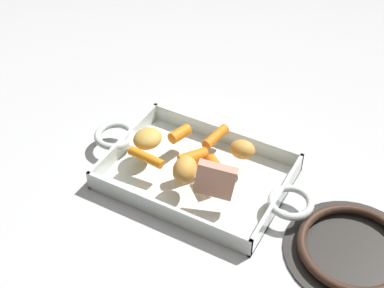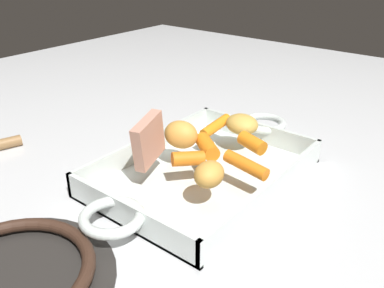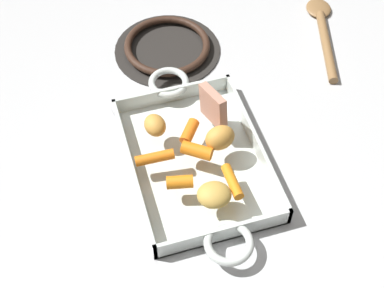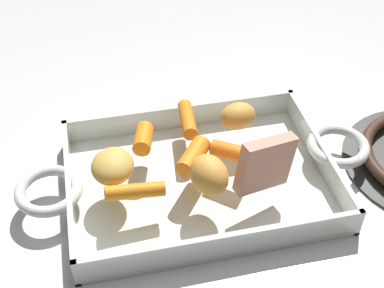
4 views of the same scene
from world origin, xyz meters
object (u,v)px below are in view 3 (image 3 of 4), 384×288
object	(u,v)px
stove_burner_rear	(167,47)
serving_spoon	(323,30)
baby_carrot_southwest	(194,151)
baby_carrot_southeast	(232,182)
roasting_dish	(195,160)
baby_carrot_long	(180,182)
baby_carrot_northwest	(155,157)
roast_slice_thick	(213,106)
potato_corner	(155,125)
potato_near_roast	(221,140)
baby_carrot_northeast	(187,132)
potato_halved	(211,196)

from	to	relation	value
stove_burner_rear	serving_spoon	bearing A→B (deg)	-97.23
baby_carrot_southwest	baby_carrot_southeast	bearing A→B (deg)	-150.56
roasting_dish	baby_carrot_long	xyz separation A→B (m)	(-0.06, 0.04, 0.04)
baby_carrot_southwest	baby_carrot_long	xyz separation A→B (m)	(-0.05, 0.04, -0.00)
roasting_dish	baby_carrot_southwest	size ratio (longest dim) A/B	8.27
baby_carrot_northwest	baby_carrot_southeast	bearing A→B (deg)	-127.40
roast_slice_thick	potato_corner	xyz separation A→B (m)	(0.00, 0.10, -0.01)
baby_carrot_southwest	potato_corner	bearing A→B (deg)	35.92
stove_burner_rear	baby_carrot_northwest	bearing A→B (deg)	161.37
potato_near_roast	stove_burner_rear	distance (m)	0.29
roasting_dish	baby_carrot_southwest	xyz separation A→B (m)	(-0.01, 0.00, 0.04)
baby_carrot_northeast	serving_spoon	xyz separation A→B (m)	(0.21, -0.35, -0.04)
baby_carrot_northeast	baby_carrot_southeast	distance (m)	0.12
roasting_dish	potato_near_roast	world-z (taller)	potato_near_roast
baby_carrot_northeast	baby_carrot_northwest	xyz separation A→B (m)	(-0.03, 0.06, -0.00)
serving_spoon	baby_carrot_southwest	bearing A→B (deg)	142.76
baby_carrot_northwest	serving_spoon	size ratio (longest dim) A/B	0.26
potato_halved	potato_near_roast	bearing A→B (deg)	-26.21
roasting_dish	potato_near_roast	distance (m)	0.06
baby_carrot_northeast	roasting_dish	bearing A→B (deg)	-171.88
baby_carrot_northwest	potato_near_roast	world-z (taller)	potato_near_roast
potato_near_roast	stove_burner_rear	size ratio (longest dim) A/B	0.24
baby_carrot_long	potato_corner	world-z (taller)	potato_corner
baby_carrot_northeast	potato_halved	size ratio (longest dim) A/B	0.81
potato_halved	baby_carrot_northeast	bearing A→B (deg)	0.12
potato_near_roast	serving_spoon	bearing A→B (deg)	-51.08
roast_slice_thick	baby_carrot_long	xyz separation A→B (m)	(-0.12, 0.09, -0.02)
baby_carrot_southwest	stove_burner_rear	distance (m)	0.29
baby_carrot_northeast	serving_spoon	bearing A→B (deg)	-59.45
roast_slice_thick	baby_carrot_southeast	bearing A→B (deg)	174.80
baby_carrot_long	potato_halved	distance (m)	0.06
baby_carrot_southeast	stove_burner_rear	size ratio (longest dim) A/B	0.30
baby_carrot_northwest	serving_spoon	bearing A→B (deg)	-59.81
roast_slice_thick	baby_carrot_northeast	xyz separation A→B (m)	(-0.02, 0.05, -0.02)
baby_carrot_southeast	baby_carrot_northwest	distance (m)	0.13
baby_carrot_long	serving_spoon	distance (m)	0.49
baby_carrot_southeast	potato_corner	world-z (taller)	potato_corner
baby_carrot_northeast	potato_corner	size ratio (longest dim) A/B	0.98
baby_carrot_long	stove_burner_rear	world-z (taller)	baby_carrot_long
roasting_dish	baby_carrot_northwest	world-z (taller)	baby_carrot_northwest
baby_carrot_northwest	stove_burner_rear	distance (m)	0.30
baby_carrot_southeast	roast_slice_thick	bearing A→B (deg)	-5.20
roasting_dish	serving_spoon	bearing A→B (deg)	-55.05
roast_slice_thick	potato_corner	size ratio (longest dim) A/B	1.42
baby_carrot_northwest	potato_near_roast	distance (m)	0.11
roasting_dish	roast_slice_thick	size ratio (longest dim) A/B	6.69
roast_slice_thick	potato_halved	world-z (taller)	roast_slice_thick
roasting_dish	baby_carrot_northeast	size ratio (longest dim) A/B	9.64
baby_carrot_southeast	stove_burner_rear	distance (m)	0.36
roast_slice_thick	potato_near_roast	xyz separation A→B (m)	(-0.06, 0.01, -0.01)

